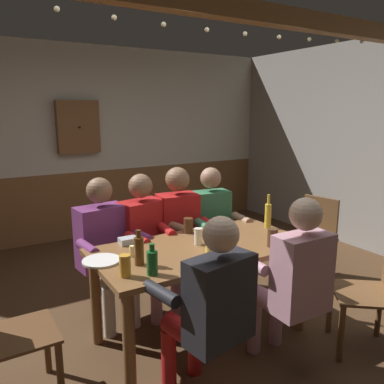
# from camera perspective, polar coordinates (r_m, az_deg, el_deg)

# --- Properties ---
(ground_plane) EXTENTS (6.93, 6.93, 0.00)m
(ground_plane) POSITION_cam_1_polar(r_m,az_deg,el_deg) (3.46, 0.18, -19.31)
(ground_plane) COLOR #4C331E
(back_wall_upper) EXTENTS (5.78, 0.12, 1.72)m
(back_wall_upper) POSITION_cam_1_polar(r_m,az_deg,el_deg) (5.66, -15.65, 11.60)
(back_wall_upper) COLOR beige
(back_wall_wainscot) EXTENTS (5.78, 0.12, 0.94)m
(back_wall_wainscot) POSITION_cam_1_polar(r_m,az_deg,el_deg) (5.82, -14.91, -1.59)
(back_wall_wainscot) COLOR brown
(back_wall_wainscot) RESTS_ON ground_plane
(ceiling_beam) EXTENTS (5.20, 0.14, 0.16)m
(ceiling_beam) POSITION_cam_1_polar(r_m,az_deg,el_deg) (3.18, -1.40, 26.18)
(ceiling_beam) COLOR brown
(dining_table) EXTENTS (1.66, 0.84, 0.77)m
(dining_table) POSITION_cam_1_polar(r_m,az_deg,el_deg) (3.07, 1.41, -9.93)
(dining_table) COLOR brown
(dining_table) RESTS_ON ground_plane
(person_0) EXTENTS (0.58, 0.57, 1.24)m
(person_0) POSITION_cam_1_polar(r_m,az_deg,el_deg) (3.40, -12.65, -7.31)
(person_0) COLOR #6B2D66
(person_0) RESTS_ON ground_plane
(person_1) EXTENTS (0.58, 0.60, 1.24)m
(person_1) POSITION_cam_1_polar(r_m,az_deg,el_deg) (3.52, -6.74, -6.45)
(person_1) COLOR #AD1919
(person_1) RESTS_ON ground_plane
(person_2) EXTENTS (0.54, 0.56, 1.28)m
(person_2) POSITION_cam_1_polar(r_m,az_deg,el_deg) (3.67, -1.69, -5.34)
(person_2) COLOR #AD1919
(person_2) RESTS_ON ground_plane
(person_3) EXTENTS (0.54, 0.54, 1.24)m
(person_3) POSITION_cam_1_polar(r_m,az_deg,el_deg) (3.86, 3.19, -4.86)
(person_3) COLOR #33724C
(person_3) RESTS_ON ground_plane
(person_4) EXTENTS (0.59, 0.57, 1.22)m
(person_4) POSITION_cam_1_polar(r_m,az_deg,el_deg) (2.40, 2.82, -15.99)
(person_4) COLOR black
(person_4) RESTS_ON ground_plane
(person_5) EXTENTS (0.53, 0.50, 1.25)m
(person_5) POSITION_cam_1_polar(r_m,az_deg,el_deg) (2.79, 14.75, -11.87)
(person_5) COLOR #B78493
(person_5) RESTS_ON ground_plane
(chair_empty_near_right) EXTENTS (0.45, 0.45, 0.88)m
(chair_empty_near_right) POSITION_cam_1_polar(r_m,az_deg,el_deg) (2.72, -25.96, -18.35)
(chair_empty_near_right) COLOR brown
(chair_empty_near_right) RESTS_ON ground_plane
(chair_empty_near_left) EXTENTS (0.62, 0.62, 0.88)m
(chair_empty_near_left) POSITION_cam_1_polar(r_m,az_deg,el_deg) (3.28, 25.33, -12.98)
(chair_empty_near_left) COLOR brown
(chair_empty_near_left) RESTS_ON ground_plane
(chair_empty_far_end) EXTENTS (0.52, 0.52, 0.88)m
(chair_empty_far_end) POSITION_cam_1_polar(r_m,az_deg,el_deg) (4.38, 17.39, -6.13)
(chair_empty_far_end) COLOR brown
(chair_empty_far_end) RESTS_ON ground_plane
(table_candle) EXTENTS (0.04, 0.04, 0.08)m
(table_candle) POSITION_cam_1_polar(r_m,az_deg,el_deg) (2.84, -8.79, -8.57)
(table_candle) COLOR #F9E08C
(table_candle) RESTS_ON dining_table
(condiment_caddy) EXTENTS (0.14, 0.10, 0.05)m
(condiment_caddy) POSITION_cam_1_polar(r_m,az_deg,el_deg) (3.11, -9.34, -7.05)
(condiment_caddy) COLOR #B2B7BC
(condiment_caddy) RESTS_ON dining_table
(plate_0) EXTENTS (0.26, 0.26, 0.01)m
(plate_0) POSITION_cam_1_polar(r_m,az_deg,el_deg) (2.80, -13.15, -9.78)
(plate_0) COLOR white
(plate_0) RESTS_ON dining_table
(bottle_0) EXTENTS (0.07, 0.07, 0.21)m
(bottle_0) POSITION_cam_1_polar(r_m,az_deg,el_deg) (2.51, -5.86, -10.17)
(bottle_0) COLOR #195923
(bottle_0) RESTS_ON dining_table
(bottle_1) EXTENTS (0.07, 0.07, 0.24)m
(bottle_1) POSITION_cam_1_polar(r_m,az_deg,el_deg) (2.67, -7.77, -8.45)
(bottle_1) COLOR #593314
(bottle_1) RESTS_ON dining_table
(bottle_2) EXTENTS (0.06, 0.06, 0.30)m
(bottle_2) POSITION_cam_1_polar(r_m,az_deg,el_deg) (3.51, 11.09, -3.33)
(bottle_2) COLOR gold
(bottle_2) RESTS_ON dining_table
(pint_glass_0) EXTENTS (0.08, 0.08, 0.14)m
(pint_glass_0) POSITION_cam_1_polar(r_m,az_deg,el_deg) (2.88, 2.80, -7.55)
(pint_glass_0) COLOR #E5C64C
(pint_glass_0) RESTS_ON dining_table
(pint_glass_1) EXTENTS (0.08, 0.08, 0.14)m
(pint_glass_1) POSITION_cam_1_polar(r_m,az_deg,el_deg) (3.06, 11.72, -6.56)
(pint_glass_1) COLOR #4C2D19
(pint_glass_1) RESTS_ON dining_table
(pint_glass_2) EXTENTS (0.06, 0.06, 0.13)m
(pint_glass_2) POSITION_cam_1_polar(r_m,az_deg,el_deg) (3.03, 0.93, -6.54)
(pint_glass_2) COLOR white
(pint_glass_2) RESTS_ON dining_table
(pint_glass_3) EXTENTS (0.08, 0.08, 0.13)m
(pint_glass_3) POSITION_cam_1_polar(r_m,az_deg,el_deg) (3.31, -0.55, -4.94)
(pint_glass_3) COLOR #4C2D19
(pint_glass_3) RESTS_ON dining_table
(pint_glass_4) EXTENTS (0.07, 0.07, 0.14)m
(pint_glass_4) POSITION_cam_1_polar(r_m,az_deg,el_deg) (2.52, -9.80, -10.61)
(pint_glass_4) COLOR gold
(pint_glass_4) RESTS_ON dining_table
(wall_dart_cabinet) EXTENTS (0.56, 0.15, 0.70)m
(wall_dart_cabinet) POSITION_cam_1_polar(r_m,az_deg,el_deg) (5.51, -16.36, 9.14)
(wall_dart_cabinet) COLOR brown
(string_lights) EXTENTS (4.08, 0.04, 0.10)m
(string_lights) POSITION_cam_1_polar(r_m,az_deg,el_deg) (3.11, -0.89, 23.50)
(string_lights) COLOR #F9EAB2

